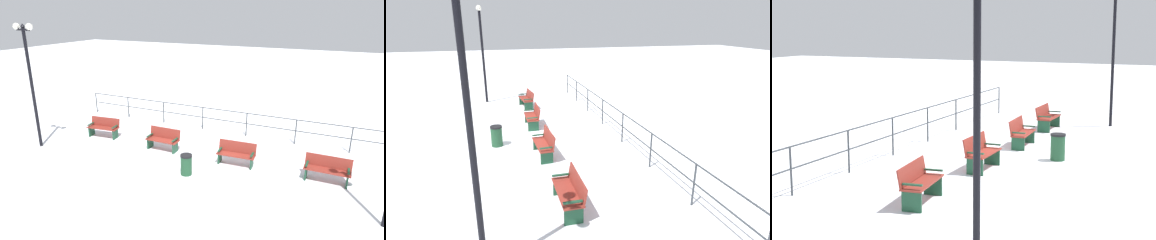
# 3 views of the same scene
# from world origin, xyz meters

# --- Properties ---
(ground_plane) EXTENTS (80.00, 80.00, 0.00)m
(ground_plane) POSITION_xyz_m (0.00, 0.00, 0.00)
(ground_plane) COLOR white
(ground_plane) RESTS_ON ground
(bench_nearest) EXTENTS (0.71, 1.52, 0.88)m
(bench_nearest) POSITION_xyz_m (-0.18, -4.85, 0.47)
(bench_nearest) COLOR maroon
(bench_nearest) RESTS_ON ground
(bench_second) EXTENTS (0.56, 1.41, 0.91)m
(bench_second) POSITION_xyz_m (-0.07, -1.61, 0.47)
(bench_second) COLOR maroon
(bench_second) RESTS_ON ground
(bench_third) EXTENTS (0.59, 1.48, 0.88)m
(bench_third) POSITION_xyz_m (-0.03, 1.61, 0.46)
(bench_third) COLOR maroon
(bench_third) RESTS_ON ground
(bench_fourth) EXTENTS (0.56, 1.53, 0.87)m
(bench_fourth) POSITION_xyz_m (-0.11, 4.84, 0.46)
(bench_fourth) COLOR maroon
(bench_fourth) RESTS_ON ground
(lamppost_near) EXTENTS (0.27, 0.98, 5.15)m
(lamppost_near) POSITION_xyz_m (1.89, -6.62, 3.38)
(lamppost_near) COLOR black
(lamppost_near) RESTS_ON ground
(lamppost_middle) EXTENTS (0.30, 0.91, 5.19)m
(lamppost_middle) POSITION_xyz_m (1.89, 6.48, 3.70)
(lamppost_middle) COLOR black
(lamppost_middle) RESTS_ON ground
(waterfront_railing) EXTENTS (0.05, 15.55, 1.14)m
(waterfront_railing) POSITION_xyz_m (-3.06, 0.00, 0.77)
(waterfront_railing) COLOR #383D42
(waterfront_railing) RESTS_ON ground
(trash_bin) EXTENTS (0.43, 0.43, 0.76)m
(trash_bin) POSITION_xyz_m (1.51, 0.25, 0.38)
(trash_bin) COLOR #1E4C2D
(trash_bin) RESTS_ON ground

